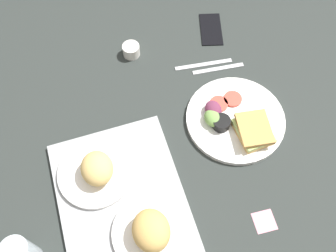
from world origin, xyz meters
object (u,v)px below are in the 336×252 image
at_px(serving_tray, 123,203).
at_px(plate_with_salad, 236,121).
at_px(espresso_cup, 131,50).
at_px(knife, 204,64).
at_px(sticky_note, 264,221).
at_px(bread_plate_far, 96,170).
at_px(cell_phone, 211,29).
at_px(fork, 218,68).
at_px(bread_plate_near, 151,231).

distance_m(serving_tray, plate_with_salad, 0.41).
distance_m(espresso_cup, knife, 0.24).
distance_m(serving_tray, sticky_note, 0.38).
bearing_deg(plate_with_salad, sticky_note, 173.19).
distance_m(bread_plate_far, sticky_note, 0.47).
height_order(bread_plate_far, sticky_note, bread_plate_far).
xyz_separation_m(cell_phone, sticky_note, (-0.67, 0.10, -0.00)).
height_order(bread_plate_far, fork, bread_plate_far).
relative_size(espresso_cup, cell_phone, 0.39).
distance_m(serving_tray, bread_plate_far, 0.11).
relative_size(bread_plate_far, plate_with_salad, 0.70).
bearing_deg(cell_phone, sticky_note, -173.16).
relative_size(plate_with_salad, espresso_cup, 5.28).
xyz_separation_m(plate_with_salad, espresso_cup, (0.35, 0.23, 0.00)).
height_order(serving_tray, knife, serving_tray).
bearing_deg(espresso_cup, bread_plate_far, 153.65).
bearing_deg(bread_plate_near, fork, -38.05).
xyz_separation_m(serving_tray, bread_plate_near, (-0.10, -0.05, 0.04)).
bearing_deg(bread_plate_far, sticky_note, -122.77).
distance_m(knife, cell_phone, 0.16).
height_order(bread_plate_far, knife, bread_plate_far).
distance_m(bread_plate_near, knife, 0.58).
height_order(fork, sticky_note, fork).
bearing_deg(bread_plate_far, plate_with_salad, -83.96).
relative_size(bread_plate_far, fork, 1.22).
height_order(espresso_cup, sticky_note, espresso_cup).
relative_size(plate_with_salad, fork, 1.74).
height_order(bread_plate_near, cell_phone, bread_plate_near).
relative_size(serving_tray, espresso_cup, 8.04).
bearing_deg(fork, sticky_note, 88.23).
relative_size(bread_plate_near, bread_plate_far, 0.95).
xyz_separation_m(knife, sticky_note, (-0.53, 0.02, -0.00)).
distance_m(bread_plate_near, bread_plate_far, 0.22).
distance_m(serving_tray, bread_plate_near, 0.12).
distance_m(espresso_cup, cell_phone, 0.29).
xyz_separation_m(bread_plate_far, knife, (0.28, -0.41, -0.04)).
xyz_separation_m(serving_tray, bread_plate_far, (0.10, 0.05, 0.03)).
xyz_separation_m(serving_tray, cell_phone, (0.51, -0.44, -0.00)).
xyz_separation_m(bread_plate_near, espresso_cup, (0.59, -0.10, -0.03)).
relative_size(bread_plate_near, plate_with_salad, 0.67).
height_order(serving_tray, sticky_note, serving_tray).
relative_size(bread_plate_near, cell_phone, 1.37).
bearing_deg(bread_plate_near, bread_plate_far, 25.80).
height_order(serving_tray, bread_plate_near, bread_plate_near).
height_order(espresso_cup, fork, espresso_cup).
relative_size(espresso_cup, knife, 0.29).
bearing_deg(bread_plate_near, espresso_cup, -9.41).
xyz_separation_m(bread_plate_far, plate_with_salad, (0.05, -0.43, -0.03)).
xyz_separation_m(bread_plate_far, fork, (0.25, -0.45, -0.04)).
bearing_deg(bread_plate_far, cell_phone, -49.30).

